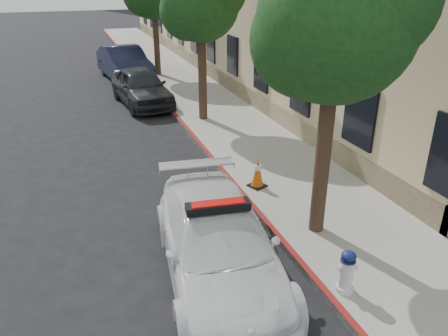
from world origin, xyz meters
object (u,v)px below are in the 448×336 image
parked_car_mid (141,87)px  traffic_cone (258,173)px  parked_car_far (125,63)px  fire_hydrant (347,272)px  police_car (218,244)px

parked_car_mid → traffic_cone: size_ratio=5.87×
parked_car_far → fire_hydrant: parked_car_far is taller
police_car → traffic_cone: (1.99, 2.82, -0.17)m
parked_car_far → fire_hydrant: (1.15, -17.77, -0.29)m
parked_car_far → fire_hydrant: size_ratio=6.38×
parked_car_mid → police_car: bearing=-99.6°
police_car → fire_hydrant: police_car is taller
parked_car_mid → parked_car_far: bearing=83.6°
police_car → fire_hydrant: size_ratio=6.26×
parked_car_mid → fire_hydrant: (1.15, -12.95, -0.22)m
police_car → fire_hydrant: bearing=-28.3°
police_car → parked_car_mid: bearing=93.6°
parked_car_mid → parked_car_far: parked_car_far is taller
parked_car_mid → traffic_cone: 8.96m
police_car → traffic_cone: bearing=61.6°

